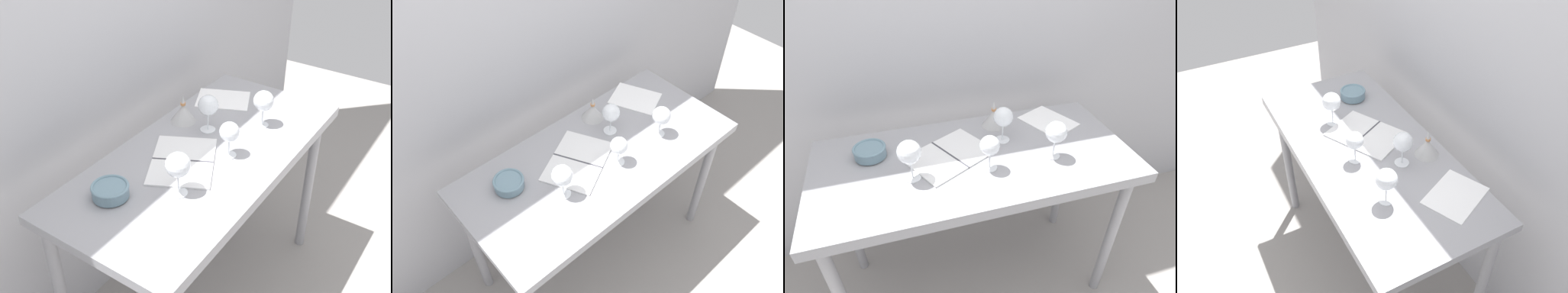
% 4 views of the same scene
% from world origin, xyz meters
% --- Properties ---
extents(ground_plane, '(6.00, 6.00, 0.00)m').
position_xyz_m(ground_plane, '(0.00, 0.00, 0.00)').
color(ground_plane, gray).
extents(back_wall, '(3.80, 0.04, 2.60)m').
position_xyz_m(back_wall, '(0.00, 0.49, 1.30)').
color(back_wall, '#B2B2B7').
rests_on(back_wall, ground_plane).
extents(steel_counter, '(1.40, 0.65, 0.90)m').
position_xyz_m(steel_counter, '(0.00, -0.01, 0.79)').
color(steel_counter, '#96969B').
rests_on(steel_counter, ground_plane).
extents(wine_glass_near_right, '(0.09, 0.09, 0.17)m').
position_xyz_m(wine_glass_near_right, '(0.33, -0.10, 1.02)').
color(wine_glass_near_right, white).
rests_on(wine_glass_near_right, steel_counter).
extents(wine_glass_near_center, '(0.08, 0.08, 0.16)m').
position_xyz_m(wine_glass_near_center, '(0.04, -0.10, 1.01)').
color(wine_glass_near_center, white).
rests_on(wine_glass_near_center, steel_counter).
extents(wine_glass_far_right, '(0.09, 0.09, 0.17)m').
position_xyz_m(wine_glass_far_right, '(0.16, 0.08, 1.02)').
color(wine_glass_far_right, white).
rests_on(wine_glass_far_right, steel_counter).
extents(wine_glass_near_left, '(0.10, 0.10, 0.18)m').
position_xyz_m(wine_glass_near_left, '(-0.28, -0.07, 1.03)').
color(wine_glass_near_left, white).
rests_on(wine_glass_near_left, steel_counter).
extents(open_notebook, '(0.43, 0.39, 0.01)m').
position_xyz_m(open_notebook, '(-0.10, 0.03, 0.90)').
color(open_notebook, silver).
rests_on(open_notebook, steel_counter).
extents(tasting_sheet_upper, '(0.29, 0.31, 0.00)m').
position_xyz_m(tasting_sheet_upper, '(0.45, 0.17, 0.90)').
color(tasting_sheet_upper, white).
rests_on(tasting_sheet_upper, steel_counter).
extents(tasting_bowl, '(0.14, 0.14, 0.06)m').
position_xyz_m(tasting_bowl, '(-0.44, 0.12, 0.93)').
color(tasting_bowl, '#4C4C4C').
rests_on(tasting_bowl, steel_counter).
extents(decanter_funnel, '(0.12, 0.12, 0.14)m').
position_xyz_m(decanter_funnel, '(0.16, 0.22, 0.94)').
color(decanter_funnel, '#B4B4B4').
rests_on(decanter_funnel, steel_counter).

